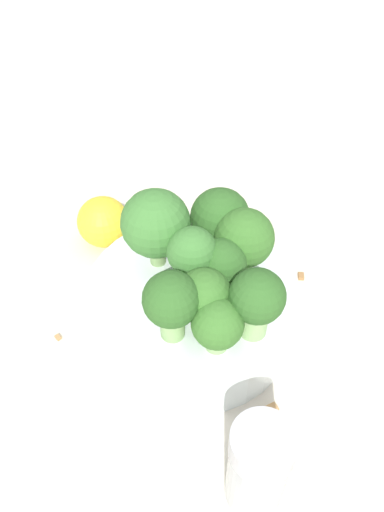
{
  "coord_description": "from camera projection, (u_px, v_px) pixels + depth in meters",
  "views": [
    {
      "loc": [
        -0.25,
        -0.03,
        0.33
      ],
      "look_at": [
        0.0,
        0.0,
        0.08
      ],
      "focal_mm": 35.0,
      "sensor_mm": 36.0,
      "label": 1
    }
  ],
  "objects": [
    {
      "name": "broccoli_floret_3",
      "position": [
        257.0,
        300.0,
        0.33
      ],
      "size": [
        0.04,
        0.04,
        0.06
      ],
      "color": "#8EB770",
      "rests_on": "bowl"
    },
    {
      "name": "broccoli_floret_5",
      "position": [
        217.0,
        325.0,
        0.33
      ],
      "size": [
        0.04,
        0.04,
        0.04
      ],
      "color": "#8EB770",
      "rests_on": "bowl"
    },
    {
      "name": "broccoli_floret_4",
      "position": [
        192.0,
        251.0,
        0.36
      ],
      "size": [
        0.04,
        0.04,
        0.06
      ],
      "color": "#84AD66",
      "rests_on": "bowl"
    },
    {
      "name": "almond_crumb_0",
      "position": [
        58.0,
        336.0,
        0.4
      ],
      "size": [
        0.01,
        0.01,
        0.01
      ],
      "primitive_type": "cube",
      "rotation": [
        0.0,
        0.0,
        3.97
      ],
      "color": "#AD7F4C",
      "rests_on": "ground_plane"
    },
    {
      "name": "broccoli_floret_2",
      "position": [
        244.0,
        240.0,
        0.37
      ],
      "size": [
        0.05,
        0.05,
        0.05
      ],
      "color": "#84AD66",
      "rests_on": "bowl"
    },
    {
      "name": "broccoli_floret_1",
      "position": [
        156.0,
        224.0,
        0.37
      ],
      "size": [
        0.05,
        0.05,
        0.07
      ],
      "color": "#7A9E5B",
      "rests_on": "bowl"
    },
    {
      "name": "broccoli_floret_8",
      "position": [
        220.0,
        218.0,
        0.39
      ],
      "size": [
        0.05,
        0.05,
        0.05
      ],
      "color": "#84AD66",
      "rests_on": "bowl"
    },
    {
      "name": "broccoli_floret_6",
      "position": [
        171.0,
        302.0,
        0.33
      ],
      "size": [
        0.04,
        0.04,
        0.06
      ],
      "color": "#84AD66",
      "rests_on": "bowl"
    },
    {
      "name": "broccoli_floret_7",
      "position": [
        204.0,
        298.0,
        0.34
      ],
      "size": [
        0.04,
        0.04,
        0.05
      ],
      "color": "#7A9E5B",
      "rests_on": "bowl"
    },
    {
      "name": "ground_plane",
      "position": [
        192.0,
        323.0,
        0.41
      ],
      "size": [
        3.0,
        3.0,
        0.0
      ],
      "primitive_type": "plane",
      "color": "beige"
    },
    {
      "name": "almond_crumb_1",
      "position": [
        271.0,
        408.0,
        0.35
      ],
      "size": [
        0.01,
        0.01,
        0.01
      ],
      "primitive_type": "cube",
      "rotation": [
        0.0,
        0.0,
        2.14
      ],
      "color": "#AD7F4C",
      "rests_on": "ground_plane"
    },
    {
      "name": "pepper_shaker",
      "position": [
        258.0,
        467.0,
        0.29
      ],
      "size": [
        0.04,
        0.04,
        0.08
      ],
      "color": "#B2B7BC",
      "rests_on": "ground_plane"
    },
    {
      "name": "almond_crumb_3",
      "position": [
        301.0,
        275.0,
        0.45
      ],
      "size": [
        0.01,
        0.01,
        0.01
      ],
      "primitive_type": "cube",
      "rotation": [
        0.0,
        0.0,
        3.14
      ],
      "color": "olive",
      "rests_on": "ground_plane"
    },
    {
      "name": "bowl",
      "position": [
        192.0,
        306.0,
        0.4
      ],
      "size": [
        0.16,
        0.16,
        0.05
      ],
      "primitive_type": "cylinder",
      "color": "silver",
      "rests_on": "ground_plane"
    },
    {
      "name": "lemon_wedge",
      "position": [
        103.0,
        222.0,
        0.47
      ],
      "size": [
        0.05,
        0.05,
        0.05
      ],
      "primitive_type": "sphere",
      "color": "yellow",
      "rests_on": "ground_plane"
    },
    {
      "name": "broccoli_floret_0",
      "position": [
        221.0,
        262.0,
        0.36
      ],
      "size": [
        0.04,
        0.04,
        0.05
      ],
      "color": "#8EB770",
      "rests_on": "bowl"
    }
  ]
}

